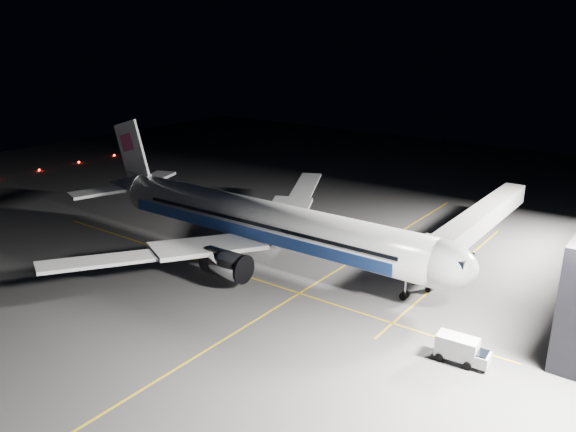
{
  "coord_description": "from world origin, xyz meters",
  "views": [
    {
      "loc": [
        44.32,
        -54.7,
        28.87
      ],
      "look_at": [
        2.48,
        1.95,
        6.0
      ],
      "focal_mm": 35.0,
      "sensor_mm": 36.0,
      "label": 1
    }
  ],
  "objects_px": {
    "airliner": "(258,221)",
    "safety_cone_b": "(300,230)",
    "baggage_tug": "(292,234)",
    "service_truck": "(462,349)",
    "safety_cone_a": "(336,247)",
    "jet_bridge": "(475,223)",
    "safety_cone_c": "(351,239)"
  },
  "relations": [
    {
      "from": "airliner",
      "to": "baggage_tug",
      "type": "relative_size",
      "value": 21.91
    },
    {
      "from": "airliner",
      "to": "baggage_tug",
      "type": "xyz_separation_m",
      "value": [
        -0.23,
        7.99,
        -4.28
      ]
    },
    {
      "from": "airliner",
      "to": "safety_cone_b",
      "type": "xyz_separation_m",
      "value": [
        -1.32,
        11.58,
        -4.9
      ]
    },
    {
      "from": "airliner",
      "to": "service_truck",
      "type": "bearing_deg",
      "value": -15.78
    },
    {
      "from": "jet_bridge",
      "to": "safety_cone_c",
      "type": "relative_size",
      "value": 59.21
    },
    {
      "from": "safety_cone_a",
      "to": "safety_cone_c",
      "type": "xyz_separation_m",
      "value": [
        -0.15,
        4.33,
        0.02
      ]
    },
    {
      "from": "safety_cone_a",
      "to": "safety_cone_c",
      "type": "relative_size",
      "value": 0.94
    },
    {
      "from": "airliner",
      "to": "baggage_tug",
      "type": "distance_m",
      "value": 9.07
    },
    {
      "from": "airliner",
      "to": "service_truck",
      "type": "height_order",
      "value": "airliner"
    },
    {
      "from": "baggage_tug",
      "to": "safety_cone_a",
      "type": "distance_m",
      "value": 7.36
    },
    {
      "from": "service_truck",
      "to": "safety_cone_c",
      "type": "xyz_separation_m",
      "value": [
        -24.5,
        21.86,
        -1.02
      ]
    },
    {
      "from": "baggage_tug",
      "to": "safety_cone_b",
      "type": "distance_m",
      "value": 3.8
    },
    {
      "from": "airliner",
      "to": "safety_cone_b",
      "type": "distance_m",
      "value": 12.65
    },
    {
      "from": "baggage_tug",
      "to": "service_truck",
      "type": "bearing_deg",
      "value": -23.21
    },
    {
      "from": "safety_cone_c",
      "to": "safety_cone_a",
      "type": "bearing_deg",
      "value": -88.01
    },
    {
      "from": "safety_cone_a",
      "to": "baggage_tug",
      "type": "bearing_deg",
      "value": -174.89
    },
    {
      "from": "safety_cone_a",
      "to": "safety_cone_b",
      "type": "distance_m",
      "value": 8.9
    },
    {
      "from": "jet_bridge",
      "to": "safety_cone_a",
      "type": "height_order",
      "value": "jet_bridge"
    },
    {
      "from": "jet_bridge",
      "to": "baggage_tug",
      "type": "relative_size",
      "value": 12.26
    },
    {
      "from": "baggage_tug",
      "to": "safety_cone_b",
      "type": "relative_size",
      "value": 5.34
    },
    {
      "from": "airliner",
      "to": "jet_bridge",
      "type": "distance_m",
      "value": 29.31
    },
    {
      "from": "airliner",
      "to": "safety_cone_b",
      "type": "bearing_deg",
      "value": 96.51
    },
    {
      "from": "service_truck",
      "to": "safety_cone_b",
      "type": "xyz_separation_m",
      "value": [
        -32.74,
        20.46,
        -1.05
      ]
    },
    {
      "from": "baggage_tug",
      "to": "safety_cone_b",
      "type": "height_order",
      "value": "baggage_tug"
    },
    {
      "from": "airliner",
      "to": "service_truck",
      "type": "xyz_separation_m",
      "value": [
        31.42,
        -8.88,
        -3.85
      ]
    },
    {
      "from": "jet_bridge",
      "to": "service_truck",
      "type": "xyz_separation_m",
      "value": [
        8.35,
        -26.94,
        -3.27
      ]
    },
    {
      "from": "jet_bridge",
      "to": "baggage_tug",
      "type": "height_order",
      "value": "jet_bridge"
    },
    {
      "from": "service_truck",
      "to": "safety_cone_a",
      "type": "xyz_separation_m",
      "value": [
        -24.35,
        17.53,
        -1.04
      ]
    },
    {
      "from": "jet_bridge",
      "to": "safety_cone_c",
      "type": "xyz_separation_m",
      "value": [
        -16.15,
        -5.08,
        -4.29
      ]
    },
    {
      "from": "jet_bridge",
      "to": "safety_cone_c",
      "type": "distance_m",
      "value": 17.47
    },
    {
      "from": "safety_cone_b",
      "to": "jet_bridge",
      "type": "bearing_deg",
      "value": 14.86
    },
    {
      "from": "safety_cone_a",
      "to": "safety_cone_b",
      "type": "xyz_separation_m",
      "value": [
        -8.4,
        2.94,
        -0.01
      ]
    }
  ]
}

